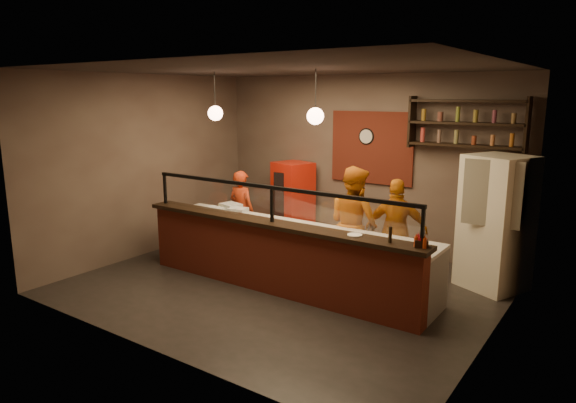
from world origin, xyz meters
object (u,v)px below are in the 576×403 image
Objects in this scene: cook_mid at (354,224)px; pepper_mill at (390,235)px; wall_clock at (367,136)px; fridge at (496,223)px; red_cooler at (293,201)px; condiment_caddy at (421,243)px; pizza_dough at (287,224)px; cook_left at (242,211)px; cook_right at (396,230)px.

pepper_mill is at bearing 155.03° from cook_mid.
pepper_mill is at bearing -58.20° from wall_clock.
fridge is 3.93m from red_cooler.
cook_mid is at bearing 133.54° from pepper_mill.
condiment_caddy is at bearing 164.61° from cook_mid.
pizza_dough is at bearing 168.56° from condiment_caddy.
fridge is at bearing 10.49° from red_cooler.
red_cooler is 9.79× the size of condiment_caddy.
cook_left is at bearing -140.67° from wall_clock.
fridge is (2.50, -0.73, -1.10)m from wall_clock.
cook_left is 2.95m from cook_right.
cook_left is 1.80m from pizza_dough.
condiment_caddy is (1.48, -1.11, 0.21)m from cook_mid.
condiment_caddy is (0.92, -1.45, 0.30)m from cook_right.
cook_right is 3.04× the size of pizza_dough.
fridge is at bearing 29.79° from pizza_dough.
cook_right is 1.63m from pepper_mill.
red_cooler is at bearing -167.55° from wall_clock.
fridge reaches higher than red_cooler.
cook_right reaches higher than condiment_caddy.
pepper_mill is (1.10, -1.16, 0.27)m from cook_mid.
fridge reaches higher than cook_left.
condiment_caddy is at bearing -76.58° from fridge.
cook_mid is at bearing -130.15° from fridge.
condiment_caddy is at bearing 163.58° from cook_left.
cook_left reaches higher than pepper_mill.
cook_mid is 11.28× the size of condiment_caddy.
fridge reaches higher than cook_right.
wall_clock is at bearing -68.56° from cook_right.
pepper_mill is (1.89, -0.51, 0.25)m from pizza_dough.
cook_right is at bearing -3.87° from red_cooler.
red_cooler is at bearing -105.86° from cook_left.
fridge is at bearing -133.42° from cook_mid.
cook_right is at bearing -132.81° from fridge.
wall_clock is 0.17× the size of cook_mid.
pepper_mill is at bearing -21.57° from red_cooler.
pizza_dough is (1.23, -1.95, 0.13)m from red_cooler.
wall_clock is 0.19× the size of cook_right.
red_cooler is at bearing -161.41° from fridge.
wall_clock is at bearing -171.57° from fridge.
wall_clock reaches higher than pepper_mill.
condiment_caddy is (3.50, -2.42, 0.33)m from red_cooler.
cook_left is 3.75m from pepper_mill.
cook_right reaches higher than red_cooler.
cook_right is (0.56, 0.34, -0.09)m from cook_mid.
pizza_dough is at bearing -94.43° from wall_clock.
cook_left is 7.43× the size of pepper_mill.
fridge is at bearing 69.04° from pepper_mill.
wall_clock is at bearing 121.80° from pepper_mill.
pizza_dough is at bearing 165.02° from pepper_mill.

